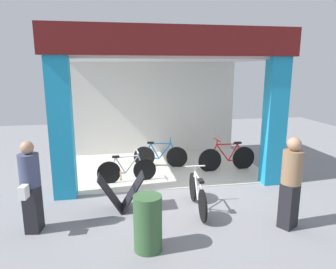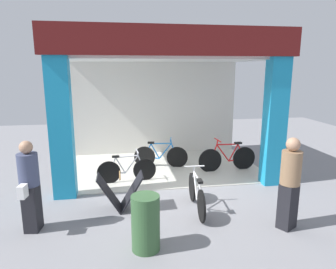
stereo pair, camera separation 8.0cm
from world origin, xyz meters
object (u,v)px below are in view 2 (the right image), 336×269
Objects in this scene: bicycle_inside_1 at (127,170)px; pedestrian_0 at (30,185)px; bicycle_parked_0 at (197,194)px; sandwich_board_sign at (120,192)px; bicycle_inside_0 at (161,156)px; trash_bin at (146,223)px; bicycle_inside_2 at (227,158)px; pedestrian_1 at (290,182)px.

bicycle_inside_1 is 0.90× the size of pedestrian_0.
sandwich_board_sign is at bearing 169.97° from bicycle_parked_0.
bicycle_inside_0 is 1.69× the size of trash_bin.
bicycle_inside_0 is at bearing 46.18° from bicycle_inside_1.
pedestrian_0 is at bearing -150.90° from bicycle_inside_2.
pedestrian_1 reaches higher than trash_bin.
bicycle_parked_0 is at bearing -123.44° from bicycle_inside_2.
bicycle_parked_0 is at bearing 5.55° from pedestrian_0.
bicycle_inside_0 is 4.17m from pedestrian_1.
bicycle_inside_1 is 3.89m from pedestrian_1.
bicycle_parked_0 is at bearing 146.68° from pedestrian_1.
trash_bin is (1.91, -0.90, -0.39)m from pedestrian_0.
bicycle_inside_2 is 3.18m from pedestrian_1.
trash_bin is at bearing -101.26° from bicycle_inside_0.
pedestrian_0 is at bearing 171.84° from pedestrian_1.
pedestrian_1 is at bearing 5.96° from trash_bin.
sandwich_board_sign is at bearing -96.49° from bicycle_inside_1.
bicycle_inside_1 is at bearing 126.96° from bicycle_parked_0.
pedestrian_1 is (1.75, -3.74, 0.52)m from bicycle_inside_0.
bicycle_inside_1 is at bearing 93.90° from trash_bin.
pedestrian_1 is (4.45, -0.64, 0.02)m from pedestrian_0.
bicycle_inside_2 is at bearing 29.10° from pedestrian_0.
pedestrian_0 is 4.50m from pedestrian_1.
trash_bin reaches higher than bicycle_inside_0.
bicycle_inside_2 reaches higher than trash_bin.
bicycle_inside_0 is 1.45m from bicycle_inside_1.
bicycle_parked_0 is 0.93× the size of pedestrian_1.
pedestrian_0 is at bearing -129.54° from bicycle_inside_1.
pedestrian_0 reaches higher than trash_bin.
sandwich_board_sign is (-1.17, -2.55, 0.03)m from bicycle_inside_0.
bicycle_inside_0 is at bearing 96.69° from bicycle_parked_0.
pedestrian_1 is at bearing -44.48° from bicycle_inside_1.
pedestrian_1 is at bearing -33.32° from bicycle_parked_0.
trash_bin is at bearing -133.25° from bicycle_parked_0.
trash_bin is (0.20, -2.97, 0.13)m from bicycle_inside_1.
bicycle_inside_2 is 5.16m from pedestrian_0.
bicycle_parked_0 is 0.95× the size of pedestrian_0.
pedestrian_0 is (-3.03, -0.29, 0.50)m from bicycle_parked_0.
pedestrian_1 is 1.84× the size of trash_bin.
sandwich_board_sign is 0.56× the size of pedestrian_0.
bicycle_inside_0 is 2.80m from sandwich_board_sign.
trash_bin is (-0.80, -4.01, 0.11)m from bicycle_inside_0.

